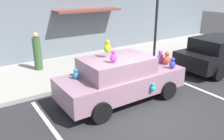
{
  "coord_description": "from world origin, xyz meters",
  "views": [
    {
      "loc": [
        -4.25,
        -4.52,
        3.69
      ],
      "look_at": [
        0.07,
        1.94,
        0.9
      ],
      "focal_mm": 37.14,
      "sensor_mm": 36.0,
      "label": 1
    }
  ],
  "objects_px": {
    "teddy_bear_on_sidewalk": "(121,61)",
    "street_lamp_post": "(157,14)",
    "parked_sedan_behind": "(218,53)",
    "pedestrian_near_shopfront": "(37,53)",
    "plush_covered_car": "(121,78)"
  },
  "relations": [
    {
      "from": "teddy_bear_on_sidewalk",
      "to": "parked_sedan_behind",
      "type": "bearing_deg",
      "value": -32.65
    },
    {
      "from": "plush_covered_car",
      "to": "teddy_bear_on_sidewalk",
      "type": "xyz_separation_m",
      "value": [
        1.82,
        2.51,
        -0.38
      ]
    },
    {
      "from": "parked_sedan_behind",
      "to": "street_lamp_post",
      "type": "xyz_separation_m",
      "value": [
        -2.05,
        2.1,
        1.71
      ]
    },
    {
      "from": "pedestrian_near_shopfront",
      "to": "plush_covered_car",
      "type": "bearing_deg",
      "value": -70.65
    },
    {
      "from": "parked_sedan_behind",
      "to": "teddy_bear_on_sidewalk",
      "type": "relative_size",
      "value": 7.29
    },
    {
      "from": "teddy_bear_on_sidewalk",
      "to": "street_lamp_post",
      "type": "height_order",
      "value": "street_lamp_post"
    },
    {
      "from": "teddy_bear_on_sidewalk",
      "to": "pedestrian_near_shopfront",
      "type": "xyz_separation_m",
      "value": [
        -3.33,
        1.77,
        0.52
      ]
    },
    {
      "from": "parked_sedan_behind",
      "to": "pedestrian_near_shopfront",
      "type": "bearing_deg",
      "value": 149.47
    },
    {
      "from": "teddy_bear_on_sidewalk",
      "to": "street_lamp_post",
      "type": "distance_m",
      "value": 2.76
    },
    {
      "from": "pedestrian_near_shopfront",
      "to": "teddy_bear_on_sidewalk",
      "type": "bearing_deg",
      "value": -27.97
    },
    {
      "from": "parked_sedan_behind",
      "to": "street_lamp_post",
      "type": "relative_size",
      "value": 1.11
    },
    {
      "from": "pedestrian_near_shopfront",
      "to": "parked_sedan_behind",
      "type": "bearing_deg",
      "value": -30.53
    },
    {
      "from": "plush_covered_car",
      "to": "teddy_bear_on_sidewalk",
      "type": "distance_m",
      "value": 3.13
    },
    {
      "from": "teddy_bear_on_sidewalk",
      "to": "pedestrian_near_shopfront",
      "type": "bearing_deg",
      "value": 152.03
    },
    {
      "from": "parked_sedan_behind",
      "to": "pedestrian_near_shopfront",
      "type": "xyz_separation_m",
      "value": [
        -7.15,
        4.22,
        0.15
      ]
    }
  ]
}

